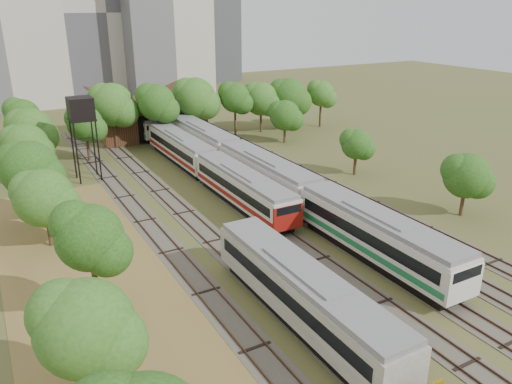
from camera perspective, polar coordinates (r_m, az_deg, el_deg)
ground at (r=36.16m, az=19.87°, el=-13.46°), size 240.00×240.00×0.00m
dry_grass_patch at (r=33.55m, az=-13.72°, el=-15.62°), size 14.00×60.00×0.04m
tracks at (r=53.19m, az=-0.88°, el=-0.87°), size 24.60×80.00×0.19m
railcar_red_set at (r=58.17m, az=-5.46°, el=2.98°), size 3.04×34.58×3.76m
railcar_green_set at (r=54.23m, az=1.26°, el=1.94°), size 3.29×52.08×4.08m
railcar_rear at (r=83.08m, az=-13.21°, el=7.82°), size 2.89×16.08×3.58m
old_grey_coach at (r=32.74m, az=5.40°, el=-11.54°), size 3.18×18.00×3.94m
water_tower at (r=60.72m, az=-19.38°, el=8.74°), size 2.82×2.82×9.77m
rail_pile_near at (r=46.65m, az=18.13°, el=-5.02°), size 0.61×9.21×0.31m
rail_pile_far at (r=48.80m, az=15.55°, el=-3.62°), size 0.45×7.18×0.23m
maintenance_shed at (r=81.69m, az=-12.28°, el=8.42°), size 16.45×11.55×7.58m
tree_band_left at (r=43.49m, az=-22.95°, el=-0.20°), size 6.70×62.10×8.72m
tree_band_far at (r=75.35m, az=-7.59°, el=9.94°), size 50.19×10.51×9.36m
tree_band_right at (r=62.48m, az=11.13°, el=5.91°), size 5.05×36.45×6.42m
tower_centre at (r=121.45m, az=-17.78°, el=18.99°), size 20.00×18.00×36.00m
tower_far_right at (r=141.22m, az=-5.14°, el=18.30°), size 12.00×12.00×28.00m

